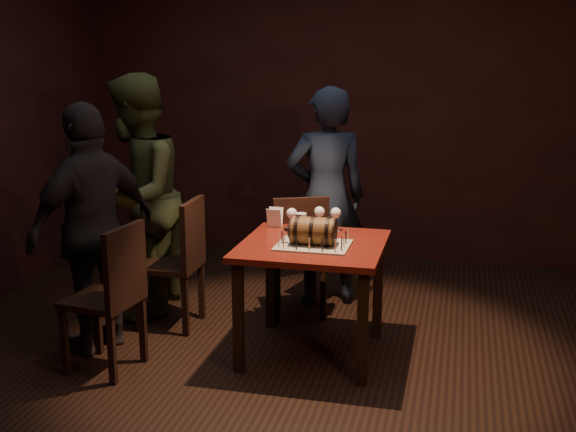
# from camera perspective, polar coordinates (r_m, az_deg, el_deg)

# --- Properties ---
(room_shell) EXTENTS (5.04, 5.04, 2.80)m
(room_shell) POSITION_cam_1_polar(r_m,az_deg,el_deg) (4.31, -0.70, 5.72)
(room_shell) COLOR black
(room_shell) RESTS_ON ground
(pub_table) EXTENTS (0.90, 0.90, 0.75)m
(pub_table) POSITION_cam_1_polar(r_m,az_deg,el_deg) (4.61, 1.96, -3.45)
(pub_table) COLOR #4F120D
(pub_table) RESTS_ON ground
(cake_board) EXTENTS (0.45, 0.35, 0.01)m
(cake_board) POSITION_cam_1_polar(r_m,az_deg,el_deg) (4.50, 2.01, -2.32)
(cake_board) COLOR gray
(cake_board) RESTS_ON pub_table
(barrel_cake) EXTENTS (0.33, 0.19, 0.19)m
(barrel_cake) POSITION_cam_1_polar(r_m,az_deg,el_deg) (4.48, 2.01, -1.18)
(barrel_cake) COLOR brown
(barrel_cake) RESTS_ON cake_board
(birthday_candles) EXTENTS (0.40, 0.30, 0.09)m
(birthday_candles) POSITION_cam_1_polar(r_m,az_deg,el_deg) (4.49, 2.02, -1.75)
(birthday_candles) COLOR #E6CF89
(birthday_candles) RESTS_ON cake_board
(wine_glass_left) EXTENTS (0.07, 0.07, 0.16)m
(wine_glass_left) POSITION_cam_1_polar(r_m,az_deg,el_deg) (4.83, 0.29, 0.13)
(wine_glass_left) COLOR silver
(wine_glass_left) RESTS_ON pub_table
(wine_glass_mid) EXTENTS (0.07, 0.07, 0.16)m
(wine_glass_mid) POSITION_cam_1_polar(r_m,az_deg,el_deg) (4.88, 2.50, 0.25)
(wine_glass_mid) COLOR silver
(wine_glass_mid) RESTS_ON pub_table
(wine_glass_right) EXTENTS (0.07, 0.07, 0.16)m
(wine_glass_right) POSITION_cam_1_polar(r_m,az_deg,el_deg) (4.85, 3.80, 0.17)
(wine_glass_right) COLOR silver
(wine_glass_right) RESTS_ON pub_table
(pint_of_ale) EXTENTS (0.07, 0.07, 0.15)m
(pint_of_ale) POSITION_cam_1_polar(r_m,az_deg,el_deg) (4.74, 1.04, -0.70)
(pint_of_ale) COLOR silver
(pint_of_ale) RESTS_ON pub_table
(menu_card) EXTENTS (0.10, 0.05, 0.13)m
(menu_card) POSITION_cam_1_polar(r_m,az_deg,el_deg) (4.96, -1.05, -0.14)
(menu_card) COLOR white
(menu_card) RESTS_ON pub_table
(chair_back) EXTENTS (0.53, 0.53, 0.93)m
(chair_back) POSITION_cam_1_polar(r_m,az_deg,el_deg) (5.25, 0.81, -2.68)
(chair_back) COLOR black
(chair_back) RESTS_ON ground
(chair_left_rear) EXTENTS (0.41, 0.41, 0.93)m
(chair_left_rear) POSITION_cam_1_polar(r_m,az_deg,el_deg) (5.15, -8.51, -3.16)
(chair_left_rear) COLOR black
(chair_left_rear) RESTS_ON ground
(chair_left_front) EXTENTS (0.45, 0.45, 0.93)m
(chair_left_front) POSITION_cam_1_polar(r_m,az_deg,el_deg) (4.53, -13.68, -5.73)
(chair_left_front) COLOR black
(chair_left_front) RESTS_ON ground
(person_back) EXTENTS (0.72, 0.59, 1.68)m
(person_back) POSITION_cam_1_polar(r_m,az_deg,el_deg) (5.51, 3.05, 1.49)
(person_back) COLOR black
(person_back) RESTS_ON ground
(person_left_rear) EXTENTS (0.80, 0.96, 1.78)m
(person_left_rear) POSITION_cam_1_polar(r_m,az_deg,el_deg) (5.37, -11.86, 1.46)
(person_left_rear) COLOR #3D4321
(person_left_rear) RESTS_ON ground
(person_left_front) EXTENTS (0.76, 1.04, 1.63)m
(person_left_front) POSITION_cam_1_polar(r_m,az_deg,el_deg) (4.82, -15.15, -0.98)
(person_left_front) COLOR black
(person_left_front) RESTS_ON ground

